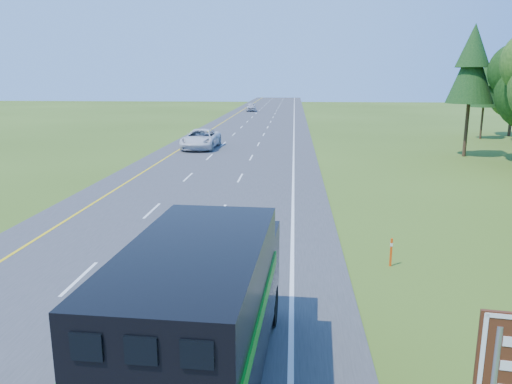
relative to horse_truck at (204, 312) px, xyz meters
The scene contains 6 objects.
road 36.29m from the horse_truck, 95.79° to the left, with size 15.00×260.00×0.04m, color #38383A.
lane_markings 36.29m from the horse_truck, 95.79° to the left, with size 11.15×260.00×0.01m.
horse_truck is the anchor object (origin of this frame).
white_suv 39.12m from the horse_truck, 100.64° to the left, with size 3.09×6.70×1.86m, color silver.
far_car 94.11m from the horse_truck, 94.27° to the left, with size 1.97×4.91×1.67m, color #B3B3BA.
delineator 9.90m from the horse_truck, 56.10° to the left, with size 0.09×0.05×1.08m.
Camera 1 is at (5.48, 4.38, 6.82)m, focal length 35.00 mm.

